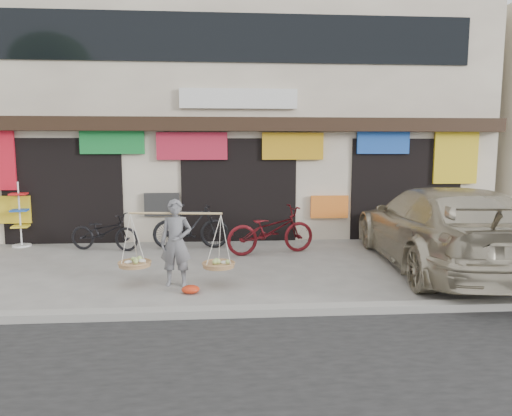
{
  "coord_description": "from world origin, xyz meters",
  "views": [
    {
      "loc": [
        -0.4,
        -8.43,
        2.42
      ],
      "look_at": [
        0.26,
        0.9,
        1.21
      ],
      "focal_mm": 32.0,
      "sensor_mm": 36.0,
      "label": 1
    }
  ],
  "objects": [
    {
      "name": "bike_1",
      "position": [
        -1.2,
        2.63,
        0.56
      ],
      "size": [
        1.88,
        0.59,
        1.12
      ],
      "primitive_type": "imported",
      "rotation": [
        0.0,
        0.0,
        1.6
      ],
      "color": "black",
      "rests_on": "ground"
    },
    {
      "name": "bike_0",
      "position": [
        -3.27,
        2.57,
        0.45
      ],
      "size": [
        1.81,
        0.99,
        0.9
      ],
      "primitive_type": "imported",
      "rotation": [
        0.0,
        0.0,
        1.33
      ],
      "color": "black",
      "rests_on": "ground"
    },
    {
      "name": "suv",
      "position": [
        4.01,
        0.44,
        0.84
      ],
      "size": [
        2.77,
        5.94,
        1.68
      ],
      "rotation": [
        0.0,
        0.0,
        3.07
      ],
      "color": "#B6AC93",
      "rests_on": "ground"
    },
    {
      "name": "ground",
      "position": [
        0.0,
        0.0,
        0.0
      ],
      "size": [
        70.0,
        70.0,
        0.0
      ],
      "primitive_type": "plane",
      "color": "gray",
      "rests_on": "ground"
    },
    {
      "name": "display_rack",
      "position": [
        -5.47,
        3.18,
        0.65
      ],
      "size": [
        0.45,
        0.45,
        1.63
      ],
      "rotation": [
        0.0,
        0.0,
        0.18
      ],
      "color": "silver",
      "rests_on": "ground"
    },
    {
      "name": "bike_2",
      "position": [
        0.68,
        1.95,
        0.55
      ],
      "size": [
        2.23,
        1.25,
        1.11
      ],
      "primitive_type": "imported",
      "rotation": [
        0.0,
        0.0,
        1.83
      ],
      "color": "#5A0F15",
      "rests_on": "ground"
    },
    {
      "name": "shophouse_block",
      "position": [
        -0.0,
        6.42,
        3.45
      ],
      "size": [
        14.0,
        6.32,
        7.0
      ],
      "color": "beige",
      "rests_on": "ground"
    },
    {
      "name": "red_bag",
      "position": [
        -0.98,
        -0.91,
        0.07
      ],
      "size": [
        0.31,
        0.25,
        0.14
      ],
      "primitive_type": "ellipsoid",
      "color": "red",
      "rests_on": "ground"
    },
    {
      "name": "street_vendor",
      "position": [
        -1.25,
        -0.43,
        0.71
      ],
      "size": [
        2.06,
        0.73,
        1.55
      ],
      "rotation": [
        0.0,
        0.0,
        -0.11
      ],
      "color": "slate",
      "rests_on": "ground"
    },
    {
      "name": "kerb",
      "position": [
        0.0,
        -2.0,
        0.06
      ],
      "size": [
        70.0,
        0.25,
        0.12
      ],
      "primitive_type": "cube",
      "color": "gray",
      "rests_on": "ground"
    }
  ]
}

